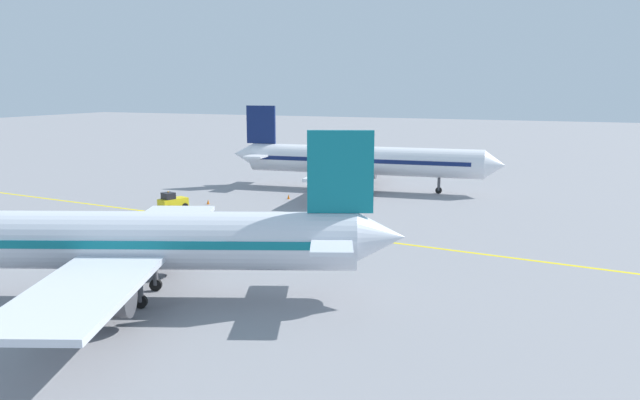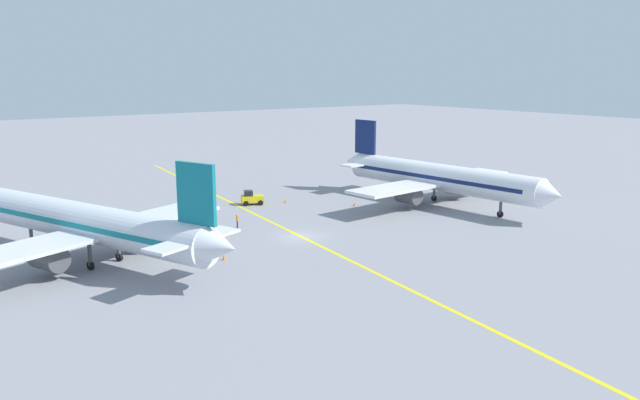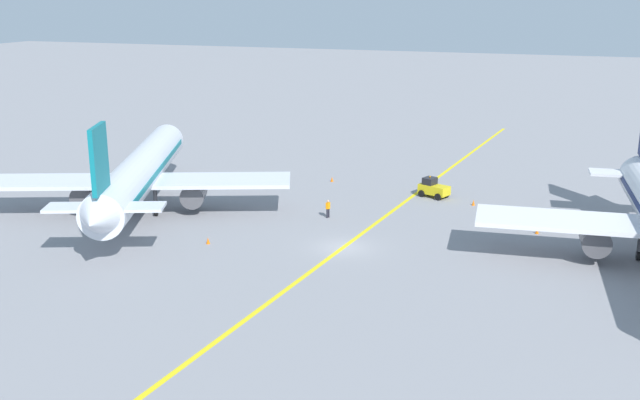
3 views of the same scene
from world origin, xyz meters
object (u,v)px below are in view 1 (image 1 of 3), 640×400
object	(u,v)px
traffic_cone_mid_apron	(208,202)
traffic_cone_near_nose	(289,197)
traffic_cone_by_wingtip	(286,263)
airplane_at_gate	(360,161)
airplane_adjacent_stand	(121,242)
ground_crew_worker	(216,224)
baggage_tug_white	(172,202)
traffic_cone_far_edge	(74,228)

from	to	relation	value
traffic_cone_mid_apron	traffic_cone_near_nose	bearing A→B (deg)	132.66
traffic_cone_mid_apron	traffic_cone_by_wingtip	size ratio (longest dim) A/B	1.00
airplane_at_gate	traffic_cone_mid_apron	size ratio (longest dim) A/B	64.63
traffic_cone_near_nose	traffic_cone_by_wingtip	size ratio (longest dim) A/B	1.00
airplane_adjacent_stand	ground_crew_worker	bearing A→B (deg)	-167.17
baggage_tug_white	traffic_cone_mid_apron	bearing A→B (deg)	158.00
ground_crew_worker	traffic_cone_by_wingtip	world-z (taller)	ground_crew_worker
airplane_adjacent_stand	traffic_cone_near_nose	size ratio (longest dim) A/B	62.11
airplane_adjacent_stand	baggage_tug_white	xyz separation A→B (m)	(-24.92, -14.23, -2.81)
traffic_cone_near_nose	airplane_at_gate	bearing A→B (deg)	149.66
airplane_at_gate	traffic_cone_mid_apron	distance (m)	20.68
ground_crew_worker	traffic_cone_near_nose	xyz separation A→B (m)	(-18.45, -1.57, -0.63)
traffic_cone_near_nose	traffic_cone_mid_apron	xyz separation A→B (m)	(6.45, -7.00, 0.00)
baggage_tug_white	traffic_cone_near_nose	world-z (taller)	baggage_tug_white
traffic_cone_mid_apron	traffic_cone_by_wingtip	distance (m)	26.70
airplane_at_gate	airplane_adjacent_stand	distance (m)	45.26
traffic_cone_by_wingtip	ground_crew_worker	bearing A→B (deg)	-123.98
traffic_cone_by_wingtip	traffic_cone_far_edge	world-z (taller)	same
traffic_cone_near_nose	baggage_tug_white	bearing A→B (deg)	-39.10
ground_crew_worker	traffic_cone_near_nose	distance (m)	18.53
baggage_tug_white	traffic_cone_by_wingtip	distance (m)	25.25
airplane_at_gate	traffic_cone_far_edge	world-z (taller)	airplane_at_gate
traffic_cone_by_wingtip	traffic_cone_far_edge	size ratio (longest dim) A/B	1.00
ground_crew_worker	baggage_tug_white	bearing A→B (deg)	-126.74
airplane_at_gate	traffic_cone_far_edge	size ratio (longest dim) A/B	64.63
ground_crew_worker	traffic_cone_by_wingtip	xyz separation A→B (m)	(6.92, 10.27, -0.63)
airplane_adjacent_stand	baggage_tug_white	distance (m)	28.83
traffic_cone_by_wingtip	airplane_adjacent_stand	bearing A→B (deg)	-31.64
traffic_cone_mid_apron	airplane_adjacent_stand	bearing A→B (deg)	23.14
airplane_at_gate	traffic_cone_mid_apron	bearing A→B (deg)	-38.18
airplane_at_gate	baggage_tug_white	world-z (taller)	airplane_at_gate
baggage_tug_white	traffic_cone_far_edge	size ratio (longest dim) A/B	6.08
ground_crew_worker	traffic_cone_by_wingtip	bearing A→B (deg)	56.02
baggage_tug_white	ground_crew_worker	size ratio (longest dim) A/B	1.99
traffic_cone_mid_apron	traffic_cone_far_edge	xyz separation A→B (m)	(15.94, -4.27, 0.00)
baggage_tug_white	traffic_cone_near_nose	distance (m)	13.87
traffic_cone_near_nose	traffic_cone_far_edge	world-z (taller)	same
ground_crew_worker	traffic_cone_mid_apron	world-z (taller)	ground_crew_worker
baggage_tug_white	traffic_cone_far_edge	bearing A→B (deg)	-12.28
airplane_adjacent_stand	traffic_cone_by_wingtip	size ratio (longest dim) A/B	62.11
baggage_tug_white	traffic_cone_mid_apron	size ratio (longest dim) A/B	6.08
traffic_cone_by_wingtip	traffic_cone_mid_apron	bearing A→B (deg)	-135.13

